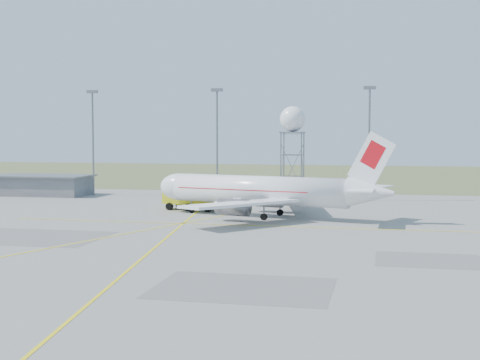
# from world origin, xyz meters

# --- Properties ---
(ground) EXTENTS (400.00, 400.00, 0.00)m
(ground) POSITION_xyz_m (0.00, 0.00, 0.00)
(ground) COLOR gray
(ground) RESTS_ON ground
(grass_strip) EXTENTS (400.00, 120.00, 0.03)m
(grass_strip) POSITION_xyz_m (0.00, 140.00, 0.01)
(grass_strip) COLOR #56693A
(grass_strip) RESTS_ON ground
(building_grey) EXTENTS (19.00, 10.00, 3.90)m
(building_grey) POSITION_xyz_m (-45.00, 64.00, 1.97)
(building_grey) COLOR gray
(building_grey) RESTS_ON ground
(mast_a) EXTENTS (2.20, 0.50, 20.50)m
(mast_a) POSITION_xyz_m (-35.00, 66.00, 12.07)
(mast_a) COLOR slate
(mast_a) RESTS_ON ground
(mast_b) EXTENTS (2.20, 0.50, 20.50)m
(mast_b) POSITION_xyz_m (-10.00, 66.00, 12.07)
(mast_b) COLOR slate
(mast_b) RESTS_ON ground
(mast_c) EXTENTS (2.20, 0.50, 20.50)m
(mast_c) POSITION_xyz_m (18.00, 66.00, 12.07)
(mast_c) COLOR slate
(mast_c) RESTS_ON ground
(airliner_main) EXTENTS (36.19, 34.47, 12.43)m
(airliner_main) POSITION_xyz_m (3.67, 38.94, 3.81)
(airliner_main) COLOR white
(airliner_main) RESTS_ON ground
(radar_tower) EXTENTS (4.73, 4.73, 17.12)m
(radar_tower) POSITION_xyz_m (4.00, 67.72, 9.61)
(radar_tower) COLOR slate
(radar_tower) RESTS_ON ground
(fire_truck) EXTENTS (9.88, 5.22, 3.78)m
(fire_truck) POSITION_xyz_m (-8.53, 45.56, 1.82)
(fire_truck) COLOR yellow
(fire_truck) RESTS_ON ground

